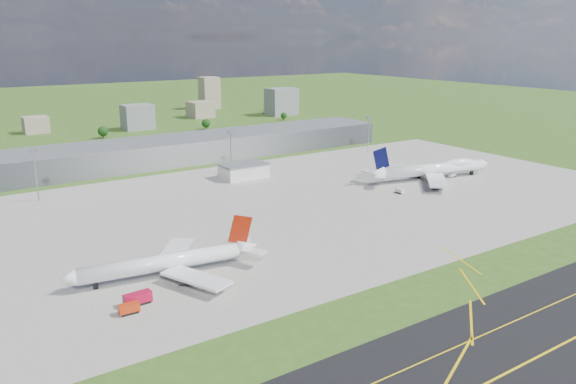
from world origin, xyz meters
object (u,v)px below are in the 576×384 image
airliner_red_twin (169,262)px  airliner_blue_quad (434,169)px  van_white_far (452,175)px  fire_truck (138,299)px  tug_yellow (237,243)px  van_white_near (400,191)px  crash_tender (129,309)px

airliner_red_twin → airliner_blue_quad: size_ratio=0.84×
van_white_far → fire_truck: bearing=-170.7°
airliner_blue_quad → fire_truck: (-197.33, -59.34, -4.07)m
tug_yellow → van_white_near: 110.49m
airliner_red_twin → fire_truck: airliner_red_twin is taller
airliner_red_twin → van_white_near: 145.94m
crash_tender → van_white_near: bearing=19.5°
airliner_red_twin → crash_tender: bearing=51.1°
van_white_near → airliner_red_twin: bearing=102.1°
airliner_blue_quad → van_white_near: bearing=-150.5°
airliner_blue_quad → van_white_near: 40.60m
crash_tender → van_white_near: crash_tender is taller
airliner_red_twin → fire_truck: bearing=50.3°
airliner_blue_quad → crash_tender: bearing=-150.0°
fire_truck → van_white_far: (209.69, 55.99, -0.63)m
airliner_red_twin → fire_truck: size_ratio=7.77×
tug_yellow → airliner_red_twin: bearing=149.4°
airliner_blue_quad → tug_yellow: size_ratio=20.04×
airliner_blue_quad → tug_yellow: bearing=-155.4°
airliner_blue_quad → van_white_far: (12.37, -3.35, -4.70)m
airliner_blue_quad → van_white_near: (-38.56, -11.81, -4.69)m
fire_truck → crash_tender: bearing=-137.3°
airliner_red_twin → van_white_far: size_ratio=13.69×
airliner_red_twin → tug_yellow: bearing=-151.8°
crash_tender → van_white_near: (163.00, 51.97, -0.33)m
tug_yellow → van_white_far: (159.60, 28.39, 0.32)m
van_white_near → van_white_far: van_white_near is taller
van_white_far → crash_tender: bearing=-169.9°
fire_truck → airliner_red_twin: bearing=38.8°
airliner_blue_quad → crash_tender: airliner_blue_quad is taller
airliner_red_twin → crash_tender: airliner_red_twin is taller
crash_tender → van_white_near: size_ratio=1.26×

